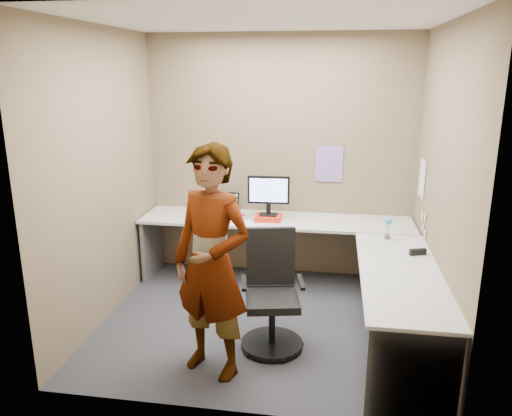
% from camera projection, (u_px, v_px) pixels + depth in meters
% --- Properties ---
extents(ground, '(3.00, 3.00, 0.00)m').
position_uv_depth(ground, '(263.00, 322.00, 4.73)').
color(ground, '#29282E').
rests_on(ground, ground).
extents(wall_back, '(3.00, 0.00, 3.00)m').
position_uv_depth(wall_back, '(280.00, 158.00, 5.60)').
color(wall_back, brown).
rests_on(wall_back, ground).
extents(wall_right, '(0.00, 2.70, 2.70)m').
position_uv_depth(wall_right, '(442.00, 189.00, 4.14)').
color(wall_right, brown).
rests_on(wall_right, ground).
extents(wall_left, '(0.00, 2.70, 2.70)m').
position_uv_depth(wall_left, '(102.00, 177.00, 4.59)').
color(wall_left, brown).
rests_on(wall_left, ground).
extents(ceiling, '(3.00, 3.00, 0.00)m').
position_uv_depth(ceiling, '(264.00, 19.00, 4.00)').
color(ceiling, white).
rests_on(ceiling, wall_back).
extents(desk, '(2.98, 2.58, 0.73)m').
position_uv_depth(desk, '(313.00, 252.00, 4.87)').
color(desk, '#BBBBBB').
rests_on(desk, ground).
extents(paper_ream, '(0.29, 0.22, 0.06)m').
position_uv_depth(paper_ream, '(268.00, 218.00, 5.41)').
color(paper_ream, red).
rests_on(paper_ream, desk).
extents(monitor, '(0.45, 0.14, 0.43)m').
position_uv_depth(monitor, '(269.00, 192.00, 5.35)').
color(monitor, black).
rests_on(monitor, paper_ream).
extents(laptop, '(0.35, 0.30, 0.23)m').
position_uv_depth(laptop, '(224.00, 208.00, 5.67)').
color(laptop, black).
rests_on(laptop, desk).
extents(trackball_mouse, '(0.12, 0.08, 0.07)m').
position_uv_depth(trackball_mouse, '(243.00, 217.00, 5.44)').
color(trackball_mouse, '#B7B7BC').
rests_on(trackball_mouse, desk).
extents(origami, '(0.10, 0.10, 0.06)m').
position_uv_depth(origami, '(248.00, 221.00, 5.28)').
color(origami, white).
rests_on(origami, desk).
extents(stapler, '(0.15, 0.09, 0.05)m').
position_uv_depth(stapler, '(418.00, 252.00, 4.40)').
color(stapler, black).
rests_on(stapler, desk).
extents(flower, '(0.07, 0.07, 0.22)m').
position_uv_depth(flower, '(388.00, 225.00, 4.78)').
color(flower, brown).
rests_on(flower, desk).
extents(calendar_purple, '(0.30, 0.01, 0.40)m').
position_uv_depth(calendar_purple, '(329.00, 164.00, 5.52)').
color(calendar_purple, '#846BB7').
rests_on(calendar_purple, wall_back).
extents(calendar_white, '(0.01, 0.28, 0.38)m').
position_uv_depth(calendar_white, '(422.00, 178.00, 5.02)').
color(calendar_white, white).
rests_on(calendar_white, wall_right).
extents(sticky_note_a, '(0.01, 0.07, 0.07)m').
position_uv_depth(sticky_note_a, '(425.00, 217.00, 4.77)').
color(sticky_note_a, '#F2E059').
rests_on(sticky_note_a, wall_right).
extents(sticky_note_b, '(0.01, 0.07, 0.07)m').
position_uv_depth(sticky_note_b, '(423.00, 228.00, 4.85)').
color(sticky_note_b, pink).
rests_on(sticky_note_b, wall_right).
extents(sticky_note_c, '(0.01, 0.07, 0.07)m').
position_uv_depth(sticky_note_c, '(425.00, 234.00, 4.74)').
color(sticky_note_c, pink).
rests_on(sticky_note_c, wall_right).
extents(sticky_note_d, '(0.01, 0.07, 0.07)m').
position_uv_depth(sticky_note_d, '(422.00, 215.00, 4.92)').
color(sticky_note_d, '#F2E059').
rests_on(sticky_note_d, wall_right).
extents(office_chair, '(0.56, 0.53, 1.00)m').
position_uv_depth(office_chair, '(272.00, 301.00, 4.24)').
color(office_chair, black).
rests_on(office_chair, ground).
extents(person, '(0.77, 0.64, 1.81)m').
position_uv_depth(person, '(212.00, 263.00, 3.75)').
color(person, '#999399').
rests_on(person, ground).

